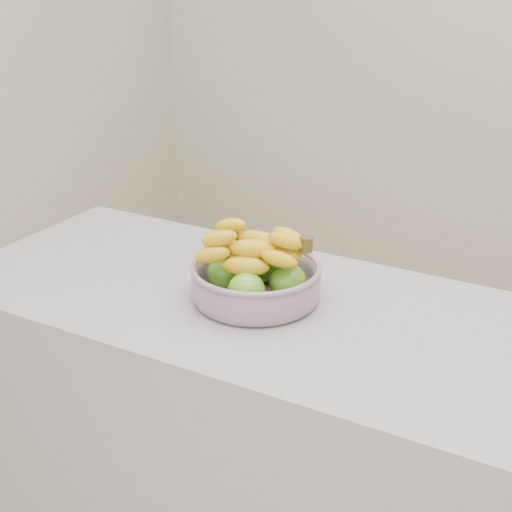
{
  "coord_description": "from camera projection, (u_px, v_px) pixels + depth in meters",
  "views": [
    {
      "loc": [
        0.35,
        -1.27,
        1.59
      ],
      "look_at": [
        -0.31,
        -0.09,
        1.0
      ],
      "focal_mm": 50.0,
      "sensor_mm": 36.0,
      "label": 1
    }
  ],
  "objects": [
    {
      "name": "fruit_bowl",
      "position": [
        256.0,
        277.0,
        1.49
      ],
      "size": [
        0.28,
        0.28,
        0.15
      ],
      "rotation": [
        0.0,
        0.0,
        0.22
      ],
      "color": "#A7B3C8",
      "rests_on": "counter"
    }
  ]
}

